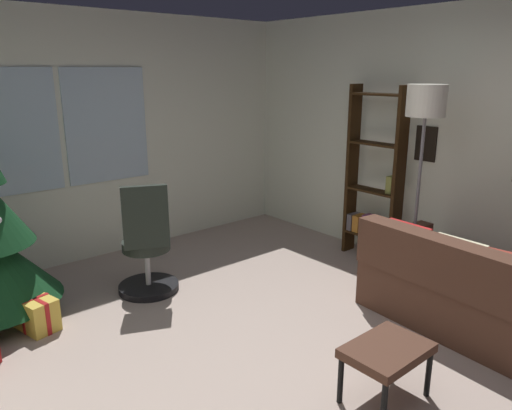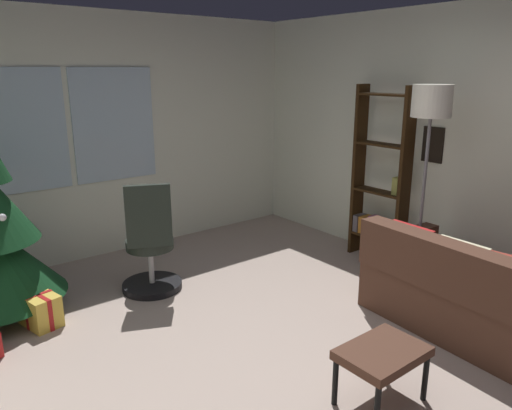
{
  "view_description": "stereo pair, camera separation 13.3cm",
  "coord_description": "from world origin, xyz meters",
  "px_view_note": "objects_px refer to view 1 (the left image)",
  "views": [
    {
      "loc": [
        -2.07,
        -2.07,
        2.01
      ],
      "look_at": [
        0.24,
        0.63,
        1.02
      ],
      "focal_mm": 34.13,
      "sensor_mm": 36.0,
      "label": 1
    },
    {
      "loc": [
        -1.97,
        -2.16,
        2.01
      ],
      "look_at": [
        0.24,
        0.63,
        1.02
      ],
      "focal_mm": 34.13,
      "sensor_mm": 36.0,
      "label": 2
    }
  ],
  "objects_px": {
    "office_chair": "(147,252)",
    "bookshelf": "(374,186)",
    "footstool": "(387,354)",
    "floor_lamp": "(425,117)",
    "couch": "(512,302)",
    "gift_box_gold": "(36,314)"
  },
  "relations": [
    {
      "from": "couch",
      "to": "floor_lamp",
      "type": "height_order",
      "value": "floor_lamp"
    },
    {
      "from": "floor_lamp",
      "to": "couch",
      "type": "bearing_deg",
      "value": -104.46
    },
    {
      "from": "gift_box_gold",
      "to": "bookshelf",
      "type": "distance_m",
      "value": 3.47
    },
    {
      "from": "office_chair",
      "to": "gift_box_gold",
      "type": "bearing_deg",
      "value": -179.62
    },
    {
      "from": "couch",
      "to": "gift_box_gold",
      "type": "distance_m",
      "value": 3.73
    },
    {
      "from": "office_chair",
      "to": "bookshelf",
      "type": "bearing_deg",
      "value": -18.64
    },
    {
      "from": "gift_box_gold",
      "to": "floor_lamp",
      "type": "xyz_separation_m",
      "value": [
        3.03,
        -1.46,
        1.47
      ]
    },
    {
      "from": "couch",
      "to": "bookshelf",
      "type": "xyz_separation_m",
      "value": [
        0.55,
        1.73,
        0.52
      ]
    },
    {
      "from": "couch",
      "to": "floor_lamp",
      "type": "bearing_deg",
      "value": 75.54
    },
    {
      "from": "gift_box_gold",
      "to": "office_chair",
      "type": "height_order",
      "value": "office_chair"
    },
    {
      "from": "gift_box_gold",
      "to": "bookshelf",
      "type": "xyz_separation_m",
      "value": [
        3.31,
        -0.77,
        0.68
      ]
    },
    {
      "from": "gift_box_gold",
      "to": "bookshelf",
      "type": "relative_size",
      "value": 0.2
    },
    {
      "from": "office_chair",
      "to": "bookshelf",
      "type": "distance_m",
      "value": 2.47
    },
    {
      "from": "office_chair",
      "to": "footstool",
      "type": "bearing_deg",
      "value": -80.65
    },
    {
      "from": "couch",
      "to": "bookshelf",
      "type": "distance_m",
      "value": 1.89
    },
    {
      "from": "footstool",
      "to": "floor_lamp",
      "type": "height_order",
      "value": "floor_lamp"
    },
    {
      "from": "couch",
      "to": "gift_box_gold",
      "type": "relative_size",
      "value": 5.51
    },
    {
      "from": "footstool",
      "to": "floor_lamp",
      "type": "distance_m",
      "value": 2.26
    },
    {
      "from": "footstool",
      "to": "gift_box_gold",
      "type": "xyz_separation_m",
      "value": [
        -1.39,
        2.32,
        -0.19
      ]
    },
    {
      "from": "footstool",
      "to": "office_chair",
      "type": "height_order",
      "value": "office_chair"
    },
    {
      "from": "gift_box_gold",
      "to": "bookshelf",
      "type": "height_order",
      "value": "bookshelf"
    },
    {
      "from": "footstool",
      "to": "office_chair",
      "type": "xyz_separation_m",
      "value": [
        -0.38,
        2.33,
        0.08
      ]
    }
  ]
}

